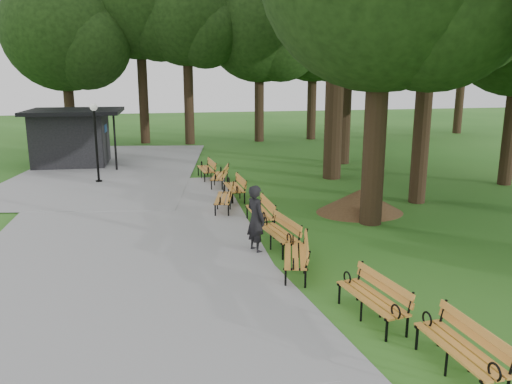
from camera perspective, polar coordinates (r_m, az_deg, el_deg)
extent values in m
plane|color=#28641C|center=(12.94, 2.54, -7.95)|extent=(100.00, 100.00, 0.00)
cube|color=#969699|center=(15.40, -15.01, -4.77)|extent=(12.00, 38.00, 0.06)
imported|color=black|center=(13.44, -0.02, -3.03)|extent=(0.64, 0.78, 1.82)
cylinder|color=black|center=(22.91, -17.43, 4.87)|extent=(0.10, 0.10, 3.16)
sphere|color=white|center=(22.75, -17.72, 9.04)|extent=(0.32, 0.32, 0.32)
cone|color=#47301C|center=(17.72, 11.57, -0.98)|extent=(2.51, 2.51, 0.81)
cylinder|color=black|center=(15.99, 13.29, 8.73)|extent=(0.70, 0.70, 7.03)
cylinder|color=black|center=(19.21, 18.23, 9.08)|extent=(0.60, 0.60, 7.00)
cylinder|color=black|center=(22.89, 8.85, 13.10)|extent=(0.80, 0.80, 9.36)
cylinder|color=black|center=(26.94, 9.89, 11.33)|extent=(0.76, 0.76, 7.73)
cylinder|color=black|center=(23.88, 26.73, 7.80)|extent=(0.56, 0.56, 5.98)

